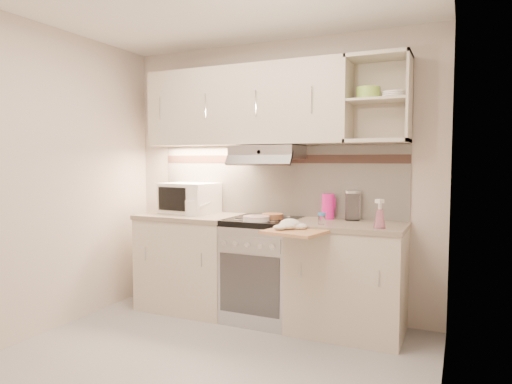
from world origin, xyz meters
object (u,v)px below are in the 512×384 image
at_px(electric_range, 263,269).
at_px(microwave, 189,198).
at_px(pink_pitcher, 328,206).
at_px(plate_stack, 256,218).
at_px(spray_bottle, 380,216).
at_px(watering_can, 193,207).
at_px(cutting_board, 296,232).
at_px(glass_jar, 353,205).

xyz_separation_m(electric_range, microwave, (-0.84, 0.12, 0.59)).
distance_m(microwave, pink_pitcher, 1.37).
relative_size(plate_stack, pink_pitcher, 1.01).
bearing_deg(pink_pitcher, spray_bottle, -59.92).
xyz_separation_m(watering_can, plate_stack, (0.69, -0.10, -0.06)).
bearing_deg(cutting_board, watering_can, 174.60).
xyz_separation_m(microwave, spray_bottle, (1.87, -0.29, -0.05)).
xyz_separation_m(pink_pitcher, glass_jar, (0.21, -0.00, 0.02)).
distance_m(spray_bottle, cutting_board, 0.64).
height_order(watering_can, glass_jar, glass_jar).
bearing_deg(plate_stack, pink_pitcher, 36.49).
height_order(electric_range, plate_stack, plate_stack).
height_order(pink_pitcher, spray_bottle, spray_bottle).
height_order(microwave, spray_bottle, microwave).
bearing_deg(pink_pitcher, watering_can, 170.01).
height_order(pink_pitcher, cutting_board, pink_pitcher).
distance_m(plate_stack, cutting_board, 0.50).
bearing_deg(spray_bottle, cutting_board, -132.54).
distance_m(microwave, spray_bottle, 1.89).
bearing_deg(glass_jar, electric_range, -164.92).
bearing_deg(cutting_board, spray_bottle, 34.20).
height_order(watering_can, pink_pitcher, pink_pitcher).
height_order(electric_range, cutting_board, electric_range).
bearing_deg(spray_bottle, pink_pitcher, 167.83).
xyz_separation_m(watering_can, pink_pitcher, (1.20, 0.28, 0.03)).
xyz_separation_m(pink_pitcher, cutting_board, (-0.08, -0.62, -0.14)).
distance_m(watering_can, plate_stack, 0.70).
bearing_deg(microwave, pink_pitcher, 10.43).
xyz_separation_m(spray_bottle, cutting_board, (-0.58, -0.24, -0.12)).
distance_m(glass_jar, cutting_board, 0.70).
xyz_separation_m(electric_range, watering_can, (-0.67, -0.08, 0.53)).
xyz_separation_m(watering_can, glass_jar, (1.41, 0.28, 0.05)).
bearing_deg(electric_range, pink_pitcher, 20.74).
height_order(electric_range, watering_can, watering_can).
bearing_deg(electric_range, watering_can, -173.40).
relative_size(electric_range, spray_bottle, 3.84).
bearing_deg(spray_bottle, glass_jar, 152.12).
xyz_separation_m(watering_can, cutting_board, (1.12, -0.34, -0.11)).
relative_size(plate_stack, glass_jar, 0.88).
bearing_deg(watering_can, plate_stack, -24.35).
bearing_deg(microwave, glass_jar, 9.94).
distance_m(electric_range, watering_can, 0.86).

